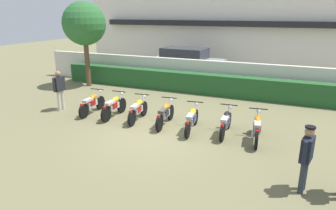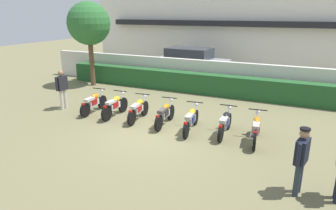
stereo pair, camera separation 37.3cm
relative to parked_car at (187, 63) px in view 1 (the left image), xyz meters
name	(u,v)px [view 1 (the left image)]	position (x,y,z in m)	size (l,w,h in m)	color
ground	(153,135)	(2.14, -9.19, -0.94)	(60.00, 60.00, 0.00)	olive
building	(240,24)	(2.14, 5.52, 2.22)	(21.68, 6.50, 6.31)	white
compound_wall	(208,76)	(2.14, -2.54, -0.13)	(20.60, 0.30, 1.61)	silver
hedge_row	(204,84)	(2.14, -3.24, -0.42)	(16.48, 0.70, 1.03)	#235628
parked_car	(187,63)	(0.00, 0.00, 0.00)	(4.61, 2.32, 1.89)	#9EA3A8
tree_near_inspector	(84,24)	(-4.36, -4.20, 2.47)	(2.32, 2.32, 4.59)	brown
motorcycle_in_row_0	(92,103)	(-1.15, -8.14, -0.50)	(0.60, 1.80, 0.95)	black
motorcycle_in_row_1	(114,106)	(-0.09, -8.15, -0.48)	(0.60, 1.82, 0.97)	black
motorcycle_in_row_2	(138,109)	(0.98, -8.12, -0.49)	(0.60, 1.80, 0.95)	black
motorcycle_in_row_3	(165,114)	(2.15, -8.17, -0.49)	(0.60, 1.86, 0.96)	black
motorcycle_in_row_4	(192,119)	(3.23, -8.30, -0.50)	(0.60, 1.91, 0.94)	black
motorcycle_in_row_5	(226,122)	(4.39, -8.15, -0.50)	(0.60, 1.82, 0.95)	black
motorcycle_in_row_6	(257,128)	(5.44, -8.30, -0.48)	(0.60, 1.88, 0.98)	black
inspector_person	(59,87)	(-2.65, -8.29, 0.07)	(0.23, 0.68, 1.70)	beige
officer_0	(306,154)	(6.82, -10.84, 0.02)	(0.31, 0.64, 1.63)	#28333D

